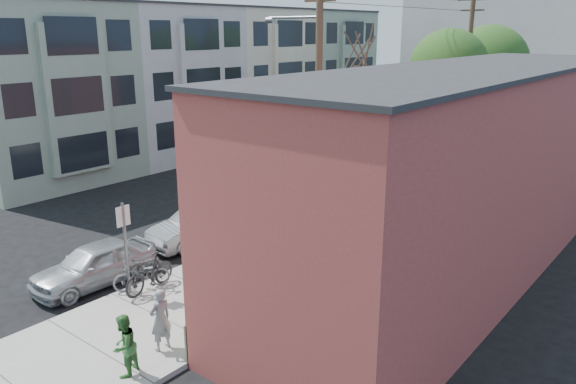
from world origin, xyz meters
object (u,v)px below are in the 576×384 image
Objects in this scene: utility_pole_near at (317,89)px; bus at (411,119)px; patron_grey at (160,319)px; patron_green at (124,346)px; patio_chair_a at (242,305)px; patio_chair_b at (218,315)px; car_3 at (380,163)px; cyclist at (299,227)px; tree_leafy_far at (489,65)px; car_2 at (310,181)px; car_0 at (94,264)px; tree_leafy_mid at (448,69)px; parking_meter_near at (207,235)px; parked_bike_b at (142,275)px; parking_meter_far at (347,182)px; parked_bike_a at (149,273)px; car_1 at (200,225)px; sign_post at (125,240)px; tree_bare at (354,138)px.

utility_pole_near reaches higher than bus.
patron_green is (0.20, -1.20, -0.07)m from patron_grey.
patio_chair_b is (-0.08, -0.83, 0.00)m from patio_chair_a.
cyclist is at bearing -67.88° from car_3.
tree_leafy_far is at bearing -109.31° from cyclist.
patio_chair_b is (3.22, -27.11, -4.93)m from tree_leafy_far.
patron_green is 15.30m from car_2.
car_0 is at bearing -137.23° from patron_green.
tree_leafy_mid is 4.74× the size of patron_grey.
tree_leafy_mid is at bearing 89.50° from patio_chair_a.
cyclist is 7.21m from car_2.
parking_meter_near is 1.41× the size of patio_chair_b.
parking_meter_near is 3.19m from cyclist.
tree_leafy_mid is at bearing 166.05° from patron_green.
parking_meter_near reaches higher than patio_chair_a.
patron_green is at bearing -105.32° from patio_chair_a.
tree_leafy_far reaches higher than parked_bike_b.
bus is (-5.37, 6.72, -4.07)m from tree_leafy_mid.
patron_green reaches higher than parking_meter_far.
parked_bike_a is (-1.57, -5.25, -0.31)m from cyclist.
car_2 is at bearing -79.83° from cyclist.
tree_leafy_mid is 6.38m from car_3.
car_1 is (-1.59, -7.61, -0.31)m from parking_meter_far.
parking_meter_far is 0.16× the size of tree_leafy_far.
car_1 reaches higher than car_0.
car_3 reaches higher than patio_chair_a.
parking_meter_far is 6.60m from cyclist.
tree_leafy_mid is 17.50m from car_1.
patron_grey is 3.58m from parked_bike_b.
parked_bike_a is at bearing -90.19° from tree_leafy_mid.
car_1 is (-0.14, 4.53, 0.00)m from car_0.
parking_meter_far is at bearing 90.48° from sign_post.
sign_post is 12.03m from parking_meter_far.
patio_chair_a is (3.70, -8.45, -4.82)m from utility_pole_near.
car_1 is (-5.43, 3.47, 0.09)m from patio_chair_a.
tree_bare is at bearing 79.35° from utility_pole_near.
parked_bike_a is at bearing 50.09° from cyclist.
parking_meter_far is 7.78m from car_1.
cyclist is at bearing -166.73° from patron_grey.
sign_post reaches higher than parking_meter_far.
bus is at bearing 100.04° from sign_post.
tree_bare reaches higher than parking_meter_far.
parking_meter_far is at bearing 5.37° from car_2.
sign_post is 21.39m from tree_leafy_mid.
utility_pole_near reaches higher than tree_bare.
car_2 is at bearing -89.12° from car_3.
tree_bare is 6.39m from cyclist.
patron_grey is 0.91× the size of cyclist.
cyclist reaches higher than patron_green.
car_0 is (-1.45, -12.13, -0.31)m from parking_meter_far.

